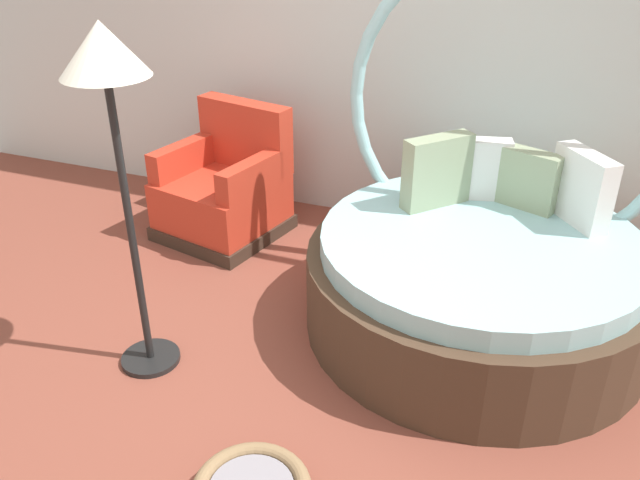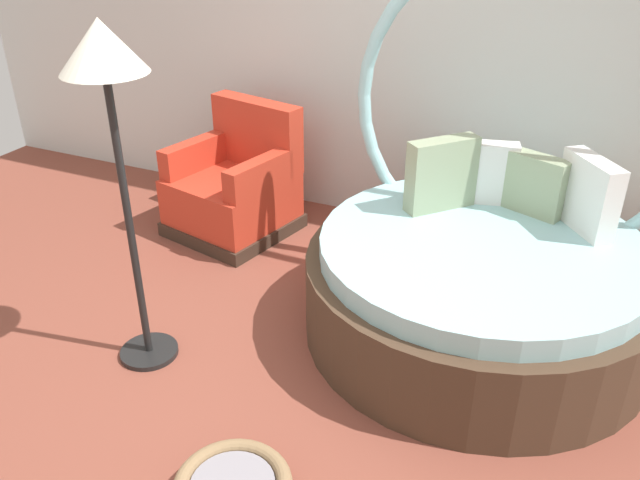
# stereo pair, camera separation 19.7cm
# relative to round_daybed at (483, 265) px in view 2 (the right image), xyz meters

# --- Properties ---
(ground_plane) EXTENTS (8.00, 8.00, 0.02)m
(ground_plane) POSITION_rel_round_daybed_xyz_m (-0.82, -1.01, -0.42)
(ground_plane) COLOR brown
(back_wall) EXTENTS (8.00, 0.12, 3.14)m
(back_wall) POSITION_rel_round_daybed_xyz_m (-0.82, 1.20, 1.16)
(back_wall) COLOR silver
(back_wall) RESTS_ON ground_plane
(round_daybed) EXTENTS (1.96, 1.96, 2.14)m
(round_daybed) POSITION_rel_round_daybed_xyz_m (0.00, 0.00, 0.00)
(round_daybed) COLOR #473323
(round_daybed) RESTS_ON ground_plane
(red_armchair) EXTENTS (0.95, 0.95, 0.94)m
(red_armchair) POSITION_rel_round_daybed_xyz_m (-1.93, 0.49, -0.08)
(red_armchair) COLOR #38281E
(red_armchair) RESTS_ON ground_plane
(floor_lamp) EXTENTS (0.40, 0.40, 1.82)m
(floor_lamp) POSITION_rel_round_daybed_xyz_m (-1.60, -1.05, 1.12)
(floor_lamp) COLOR black
(floor_lamp) RESTS_ON ground_plane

